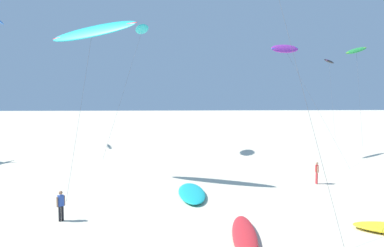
# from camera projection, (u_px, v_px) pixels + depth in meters

# --- Properties ---
(flying_kite_0) EXTENTS (7.65, 8.27, 12.68)m
(flying_kite_0) POSITION_uv_depth(u_px,v_px,m) (92.00, 32.00, 30.52)
(flying_kite_0) COLOR #19B2B7
(flying_kite_0) RESTS_ON ground
(flying_kite_1) EXTENTS (6.34, 10.19, 12.68)m
(flying_kite_1) POSITION_uv_depth(u_px,v_px,m) (285.00, 49.00, 43.54)
(flying_kite_1) COLOR purple
(flying_kite_1) RESTS_ON ground
(flying_kite_2) EXTENTS (3.76, 9.25, 12.82)m
(flying_kite_2) POSITION_uv_depth(u_px,v_px,m) (329.00, 61.00, 67.08)
(flying_kite_2) COLOR black
(flying_kite_2) RESTS_ON ground
(flying_kite_5) EXTENTS (5.74, 11.39, 14.46)m
(flying_kite_5) POSITION_uv_depth(u_px,v_px,m) (356.00, 51.00, 60.96)
(flying_kite_5) COLOR green
(flying_kite_5) RESTS_ON ground
(flying_kite_6) EXTENTS (4.90, 7.41, 15.05)m
(flying_kite_6) POSITION_uv_depth(u_px,v_px,m) (142.00, 29.00, 45.60)
(flying_kite_6) COLOR #19B2B7
(flying_kite_6) RESTS_ON ground
(flying_kite_8) EXTENTS (4.54, 12.19, 16.78)m
(flying_kite_8) POSITION_uv_depth(u_px,v_px,m) (0.00, 21.00, 50.54)
(flying_kite_8) COLOR blue
(flying_kite_8) RESTS_ON ground
(grounded_kite_0) EXTENTS (1.94, 5.72, 0.37)m
(grounded_kite_0) POSITION_uv_depth(u_px,v_px,m) (192.00, 193.00, 27.10)
(grounded_kite_0) COLOR #19B2B7
(grounded_kite_0) RESTS_ON ground
(grounded_kite_3) EXTENTS (1.86, 6.09, 0.42)m
(grounded_kite_3) POSITION_uv_depth(u_px,v_px,m) (245.00, 236.00, 18.91)
(grounded_kite_3) COLOR red
(grounded_kite_3) RESTS_ON ground
(person_foreground_walker) EXTENTS (0.39, 0.39, 1.68)m
(person_foreground_walker) POSITION_uv_depth(u_px,v_px,m) (61.00, 204.00, 21.68)
(person_foreground_walker) COLOR black
(person_foreground_walker) RESTS_ON ground
(person_near_left) EXTENTS (0.23, 0.51, 1.70)m
(person_near_left) POSITION_uv_depth(u_px,v_px,m) (317.00, 172.00, 30.54)
(person_near_left) COLOR red
(person_near_left) RESTS_ON ground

